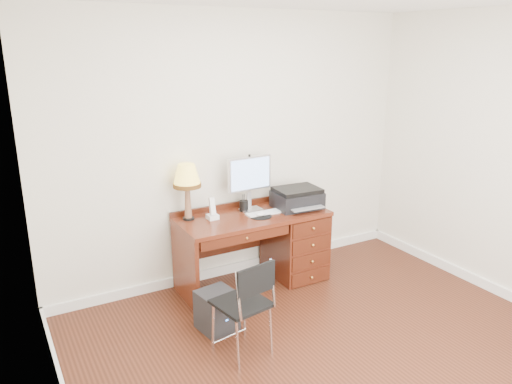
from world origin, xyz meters
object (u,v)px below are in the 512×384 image
monitor (250,177)px  phone (212,213)px  chair (245,299)px  equipment_box (217,310)px  leg_lamp (187,179)px  printer (297,198)px  desk (280,240)px

monitor → phone: 0.54m
chair → equipment_box: size_ratio=2.36×
leg_lamp → chair: bearing=-91.8°
printer → phone: phone is taller
desk → phone: 0.83m
printer → chair: 1.59m
printer → equipment_box: 1.48m
desk → equipment_box: desk is taller
leg_lamp → equipment_box: size_ratio=1.58×
equipment_box → monitor: bearing=36.7°
chair → equipment_box: chair is taller
printer → equipment_box: printer is taller
desk → equipment_box: 1.19m
desk → monitor: bearing=152.2°
leg_lamp → desk: bearing=-10.5°
printer → chair: size_ratio=0.60×
printer → leg_lamp: (-1.11, 0.20, 0.30)m
monitor → chair: (-0.70, -1.20, -0.60)m
desk → monitor: size_ratio=2.72×
desk → phone: size_ratio=7.03×
monitor → phone: monitor is taller
printer → phone: size_ratio=2.27×
desk → printer: size_ratio=3.09×
phone → chair: size_ratio=0.26×
printer → leg_lamp: bearing=173.3°
desk → chair: size_ratio=1.84×
phone → equipment_box: bearing=-113.8°
phone → equipment_box: (-0.28, -0.67, -0.64)m
desk → printer: 0.48m
desk → leg_lamp: size_ratio=2.75×
monitor → leg_lamp: size_ratio=1.01×
monitor → leg_lamp: (-0.66, 0.03, 0.05)m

